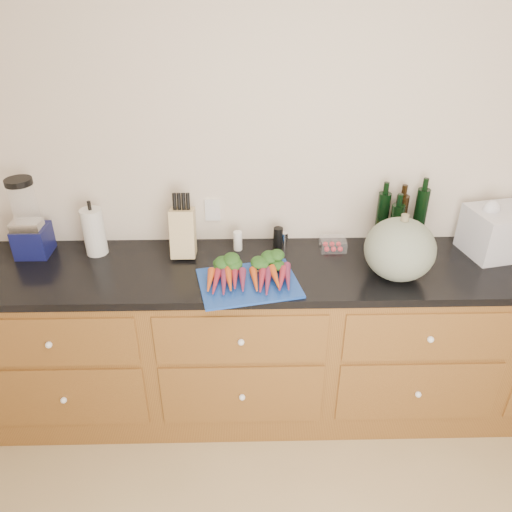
{
  "coord_description": "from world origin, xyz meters",
  "views": [
    {
      "loc": [
        -0.42,
        -0.85,
        2.25
      ],
      "look_at": [
        -0.37,
        1.2,
        1.06
      ],
      "focal_mm": 35.0,
      "sensor_mm": 36.0,
      "label": 1
    }
  ],
  "objects_px": {
    "carrots": "(248,273)",
    "knife_block": "(183,233)",
    "tomato_box": "(333,244)",
    "cutting_board": "(249,283)",
    "squash": "(400,249)",
    "paper_towel": "(94,232)",
    "blender_appliance": "(28,222)"
  },
  "relations": [
    {
      "from": "squash",
      "to": "knife_block",
      "type": "xyz_separation_m",
      "value": [
        -1.05,
        0.24,
        -0.03
      ]
    },
    {
      "from": "carrots",
      "to": "squash",
      "type": "height_order",
      "value": "squash"
    },
    {
      "from": "cutting_board",
      "to": "squash",
      "type": "distance_m",
      "value": 0.74
    },
    {
      "from": "carrots",
      "to": "paper_towel",
      "type": "bearing_deg",
      "value": 160.54
    },
    {
      "from": "carrots",
      "to": "knife_block",
      "type": "relative_size",
      "value": 1.63
    },
    {
      "from": "carrots",
      "to": "squash",
      "type": "bearing_deg",
      "value": 1.29
    },
    {
      "from": "cutting_board",
      "to": "squash",
      "type": "bearing_deg",
      "value": 4.38
    },
    {
      "from": "knife_block",
      "to": "cutting_board",
      "type": "bearing_deg",
      "value": -41.93
    },
    {
      "from": "squash",
      "to": "tomato_box",
      "type": "height_order",
      "value": "squash"
    },
    {
      "from": "carrots",
      "to": "blender_appliance",
      "type": "xyz_separation_m",
      "value": [
        -1.12,
        0.28,
        0.15
      ]
    },
    {
      "from": "paper_towel",
      "to": "tomato_box",
      "type": "xyz_separation_m",
      "value": [
        1.25,
        0.01,
        -0.09
      ]
    },
    {
      "from": "knife_block",
      "to": "carrots",
      "type": "bearing_deg",
      "value": -38.02
    },
    {
      "from": "squash",
      "to": "paper_towel",
      "type": "distance_m",
      "value": 1.54
    },
    {
      "from": "squash",
      "to": "knife_block",
      "type": "relative_size",
      "value": 1.35
    },
    {
      "from": "carrots",
      "to": "squash",
      "type": "relative_size",
      "value": 1.2
    },
    {
      "from": "carrots",
      "to": "tomato_box",
      "type": "xyz_separation_m",
      "value": [
        0.45,
        0.29,
        -0.0
      ]
    },
    {
      "from": "cutting_board",
      "to": "blender_appliance",
      "type": "xyz_separation_m",
      "value": [
        -1.12,
        0.32,
        0.18
      ]
    },
    {
      "from": "blender_appliance",
      "to": "carrots",
      "type": "bearing_deg",
      "value": -14.0
    },
    {
      "from": "blender_appliance",
      "to": "tomato_box",
      "type": "xyz_separation_m",
      "value": [
        1.57,
        0.01,
        -0.15
      ]
    },
    {
      "from": "blender_appliance",
      "to": "squash",
      "type": "bearing_deg",
      "value": -8.13
    },
    {
      "from": "cutting_board",
      "to": "squash",
      "type": "height_order",
      "value": "squash"
    },
    {
      "from": "cutting_board",
      "to": "knife_block",
      "type": "distance_m",
      "value": 0.46
    },
    {
      "from": "blender_appliance",
      "to": "knife_block",
      "type": "xyz_separation_m",
      "value": [
        0.78,
        -0.02,
        -0.06
      ]
    },
    {
      "from": "blender_appliance",
      "to": "knife_block",
      "type": "relative_size",
      "value": 1.68
    },
    {
      "from": "carrots",
      "to": "blender_appliance",
      "type": "height_order",
      "value": "blender_appliance"
    },
    {
      "from": "squash",
      "to": "paper_towel",
      "type": "height_order",
      "value": "squash"
    },
    {
      "from": "knife_block",
      "to": "paper_towel",
      "type": "bearing_deg",
      "value": 177.52
    },
    {
      "from": "blender_appliance",
      "to": "tomato_box",
      "type": "height_order",
      "value": "blender_appliance"
    },
    {
      "from": "squash",
      "to": "paper_towel",
      "type": "xyz_separation_m",
      "value": [
        -1.52,
        0.26,
        -0.03
      ]
    },
    {
      "from": "carrots",
      "to": "paper_towel",
      "type": "distance_m",
      "value": 0.85
    },
    {
      "from": "carrots",
      "to": "tomato_box",
      "type": "relative_size",
      "value": 3.02
    },
    {
      "from": "tomato_box",
      "to": "knife_block",
      "type": "bearing_deg",
      "value": -177.82
    }
  ]
}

